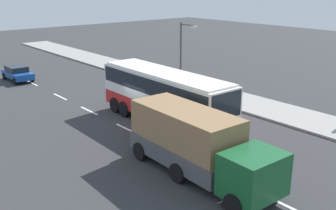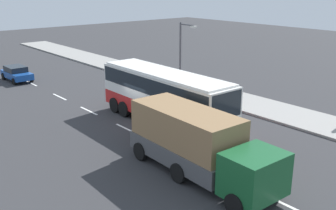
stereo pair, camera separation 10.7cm
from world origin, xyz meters
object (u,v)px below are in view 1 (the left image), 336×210
at_px(coach_bus, 165,92).
at_px(cargo_truck, 197,143).
at_px(street_lamp, 183,51).
at_px(car_blue_saloon, 17,73).

xyz_separation_m(coach_bus, cargo_truck, (6.53, -3.41, -0.52)).
bearing_deg(street_lamp, coach_bus, -50.19).
xyz_separation_m(coach_bus, street_lamp, (-5.16, 6.19, 1.34)).
relative_size(cargo_truck, street_lamp, 1.49).
bearing_deg(cargo_truck, car_blue_saloon, -178.90).
bearing_deg(coach_bus, cargo_truck, -26.60).
distance_m(cargo_truck, street_lamp, 15.24).
bearing_deg(coach_bus, street_lamp, 130.78).
xyz_separation_m(car_blue_saloon, street_lamp, (13.33, 9.26, 2.79)).
xyz_separation_m(cargo_truck, car_blue_saloon, (-25.02, 0.34, -0.93)).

